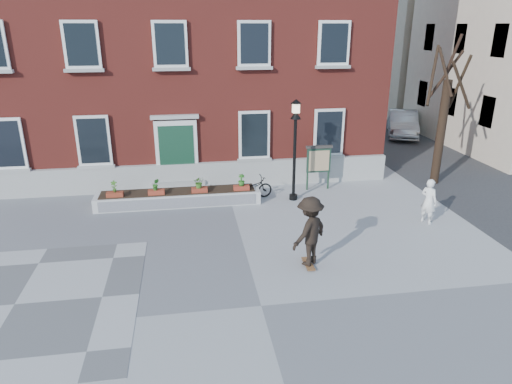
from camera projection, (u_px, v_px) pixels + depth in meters
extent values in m
plane|color=gray|center=(261.00, 306.00, 11.17)|extent=(100.00, 100.00, 0.00)
cube|color=#565659|center=(14.00, 304.00, 11.22)|extent=(6.00, 6.00, 0.01)
imported|color=black|center=(251.00, 188.00, 17.91)|extent=(1.80, 0.96, 0.90)
imported|color=#B1B3B5|center=(403.00, 123.00, 28.10)|extent=(3.30, 4.96, 1.55)
imported|color=white|center=(429.00, 201.00, 15.62)|extent=(0.62, 0.70, 1.60)
cube|color=maroon|center=(172.00, 36.00, 21.80)|extent=(18.00, 10.00, 12.00)
cube|color=#A4A49F|center=(178.00, 177.00, 18.92)|extent=(18.00, 0.24, 1.10)
cube|color=#AAABA5|center=(179.00, 188.00, 18.96)|extent=(2.60, 0.80, 0.20)
cube|color=gray|center=(179.00, 182.00, 19.03)|extent=(2.20, 0.50, 0.20)
cube|color=silver|center=(177.00, 151.00, 18.58)|extent=(1.70, 0.12, 2.50)
cube|color=#143926|center=(177.00, 154.00, 18.57)|extent=(1.40, 0.06, 2.30)
cube|color=#ACACA7|center=(175.00, 117.00, 18.06)|extent=(1.90, 0.25, 0.15)
cube|color=white|center=(7.00, 144.00, 17.44)|extent=(1.30, 0.10, 2.00)
cube|color=black|center=(6.00, 144.00, 17.39)|extent=(1.08, 0.04, 1.78)
cube|color=#A6A6A1|center=(11.00, 171.00, 17.75)|extent=(1.44, 0.20, 0.12)
cube|color=silver|center=(93.00, 141.00, 17.91)|extent=(1.30, 0.10, 2.00)
cube|color=black|center=(93.00, 141.00, 17.86)|extent=(1.08, 0.04, 1.78)
cube|color=#A7A7A2|center=(96.00, 167.00, 18.22)|extent=(1.44, 0.20, 0.12)
cube|color=white|center=(81.00, 45.00, 16.67)|extent=(1.30, 0.10, 1.70)
cube|color=black|center=(81.00, 45.00, 16.62)|extent=(1.08, 0.04, 1.48)
cube|color=#9C9C97|center=(84.00, 70.00, 16.93)|extent=(1.44, 0.20, 0.12)
cube|color=silver|center=(170.00, 44.00, 17.14)|extent=(1.30, 0.10, 1.70)
cube|color=black|center=(170.00, 44.00, 17.09)|extent=(1.08, 0.04, 1.48)
cube|color=#9D9C98|center=(172.00, 69.00, 17.39)|extent=(1.44, 0.20, 0.12)
cube|color=white|center=(254.00, 135.00, 18.84)|extent=(1.30, 0.10, 2.00)
cube|color=black|center=(254.00, 135.00, 18.80)|extent=(1.08, 0.04, 1.78)
cube|color=#999894|center=(255.00, 160.00, 19.15)|extent=(1.44, 0.20, 0.12)
cube|color=white|center=(254.00, 44.00, 17.60)|extent=(1.30, 0.10, 1.70)
cube|color=black|center=(254.00, 44.00, 17.56)|extent=(1.08, 0.04, 1.48)
cube|color=#ADACA7|center=(254.00, 68.00, 17.86)|extent=(1.44, 0.20, 0.12)
cube|color=silver|center=(329.00, 132.00, 19.31)|extent=(1.30, 0.10, 2.00)
cube|color=black|center=(329.00, 133.00, 19.26)|extent=(1.08, 0.04, 1.78)
cube|color=#969691|center=(328.00, 157.00, 19.62)|extent=(1.44, 0.20, 0.12)
cube|color=white|center=(334.00, 43.00, 18.07)|extent=(1.30, 0.10, 1.70)
cube|color=black|center=(334.00, 43.00, 18.03)|extent=(1.08, 0.04, 1.48)
cube|color=#999994|center=(333.00, 67.00, 18.33)|extent=(1.44, 0.20, 0.12)
cube|color=silver|center=(179.00, 198.00, 17.47)|extent=(6.20, 1.10, 0.50)
cube|color=#AFAFAF|center=(179.00, 203.00, 16.95)|extent=(5.80, 0.02, 0.40)
cube|color=black|center=(178.00, 192.00, 17.38)|extent=(5.80, 0.90, 0.06)
cube|color=maroon|center=(115.00, 195.00, 16.78)|extent=(0.60, 0.25, 0.20)
imported|color=#386B20|center=(114.00, 186.00, 16.67)|extent=(0.24, 0.24, 0.45)
cube|color=maroon|center=(156.00, 193.00, 17.00)|extent=(0.60, 0.25, 0.20)
imported|color=#2B6E21|center=(156.00, 184.00, 16.89)|extent=(0.25, 0.25, 0.45)
cube|color=maroon|center=(200.00, 190.00, 17.23)|extent=(0.60, 0.25, 0.20)
imported|color=#37691F|center=(199.00, 182.00, 17.12)|extent=(0.40, 0.40, 0.45)
cube|color=#993221|center=(241.00, 188.00, 17.47)|extent=(0.60, 0.25, 0.20)
imported|color=#28671F|center=(241.00, 180.00, 17.36)|extent=(0.25, 0.25, 0.45)
cylinder|color=black|center=(441.00, 133.00, 19.15)|extent=(0.36, 0.36, 4.40)
cylinder|color=#312216|center=(459.00, 82.00, 18.50)|extent=(0.12, 1.12, 2.23)
cylinder|color=black|center=(446.00, 74.00, 18.85)|extent=(1.18, 0.49, 1.97)
cylinder|color=black|center=(433.00, 75.00, 18.60)|extent=(0.88, 1.14, 2.35)
cylinder|color=black|center=(446.00, 72.00, 18.03)|extent=(0.60, 0.77, 1.90)
cylinder|color=black|center=(461.00, 85.00, 17.89)|extent=(1.39, 0.55, 1.95)
cylinder|color=black|center=(454.00, 54.00, 18.20)|extent=(0.43, 0.48, 1.58)
cube|color=#37373A|center=(397.00, 131.00, 29.62)|extent=(8.00, 36.00, 0.01)
cube|color=#C1B69B|center=(433.00, 25.00, 35.68)|extent=(10.00, 11.00, 13.00)
cube|color=black|center=(488.00, 112.00, 22.23)|extent=(0.08, 1.00, 1.50)
cube|color=black|center=(452.00, 102.00, 25.20)|extent=(0.08, 1.00, 1.50)
cube|color=black|center=(423.00, 93.00, 28.17)|extent=(0.08, 1.00, 1.50)
cube|color=black|center=(500.00, 41.00, 21.10)|extent=(0.08, 1.00, 1.50)
cube|color=black|center=(461.00, 39.00, 24.07)|extent=(0.08, 1.00, 1.50)
cube|color=black|center=(430.00, 37.00, 27.03)|extent=(0.08, 1.00, 1.50)
cylinder|color=black|center=(293.00, 197.00, 17.98)|extent=(0.32, 0.32, 0.20)
cylinder|color=black|center=(294.00, 160.00, 17.46)|extent=(0.12, 0.12, 3.20)
cone|color=black|center=(296.00, 115.00, 16.86)|extent=(0.40, 0.40, 0.30)
cube|color=#FFEBBB|center=(296.00, 108.00, 16.77)|extent=(0.24, 0.24, 0.34)
cone|color=black|center=(296.00, 101.00, 16.69)|extent=(0.40, 0.40, 0.16)
cylinder|color=#193220|center=(308.00, 169.00, 18.76)|extent=(0.08, 0.08, 1.80)
cylinder|color=#172F1F|center=(329.00, 168.00, 18.89)|extent=(0.08, 0.08, 1.80)
cube|color=#172F23|center=(319.00, 160.00, 18.71)|extent=(1.00, 0.10, 1.00)
cube|color=#CCBB84|center=(319.00, 161.00, 18.65)|extent=(0.85, 0.02, 0.85)
cube|color=#383330|center=(319.00, 147.00, 18.51)|extent=(1.10, 0.16, 0.10)
cube|color=brown|center=(308.00, 264.00, 13.03)|extent=(0.22, 0.78, 0.03)
cylinder|color=black|center=(308.00, 270.00, 12.76)|extent=(0.03, 0.05, 0.05)
cylinder|color=black|center=(314.00, 269.00, 12.79)|extent=(0.03, 0.05, 0.05)
cylinder|color=black|center=(303.00, 260.00, 13.28)|extent=(0.03, 0.05, 0.05)
cylinder|color=black|center=(309.00, 260.00, 13.31)|extent=(0.03, 0.05, 0.05)
imported|color=black|center=(310.00, 231.00, 12.67)|extent=(1.49, 1.39, 2.01)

